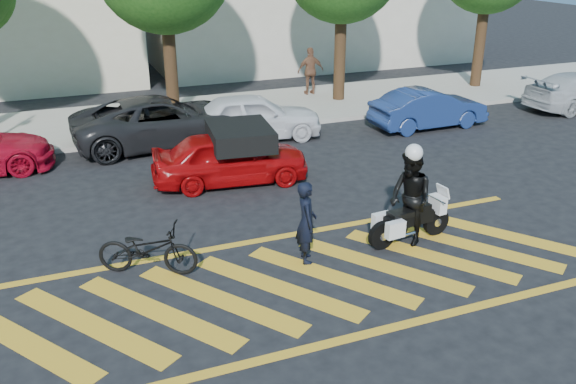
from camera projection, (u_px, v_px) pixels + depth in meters
name	position (u px, v px, depth m)	size (l,w,h in m)	color
ground	(307.00, 281.00, 11.47)	(90.00, 90.00, 0.00)	black
sidewalk	(174.00, 117.00, 21.74)	(60.00, 5.00, 0.15)	#9E998E
crosswalk	(305.00, 281.00, 11.45)	(12.33, 4.00, 0.01)	gold
officer_bike	(306.00, 222.00, 11.89)	(0.61, 0.40, 1.69)	black
bicycle	(147.00, 249.00, 11.56)	(0.67, 1.93, 1.01)	black
police_motorcycle	(409.00, 221.00, 12.77)	(2.04, 0.68, 0.90)	black
officer_moto	(410.00, 198.00, 12.58)	(0.97, 0.76, 2.01)	black
red_convertible	(230.00, 158.00, 15.86)	(1.63, 4.05, 1.38)	#A20709
parked_mid_left	(163.00, 121.00, 18.77)	(2.52, 5.46, 1.52)	black
parked_mid_right	(253.00, 116.00, 19.36)	(1.74, 4.34, 1.48)	white
parked_right	(428.00, 108.00, 20.57)	(1.40, 4.01, 1.32)	navy
pedestrian_right	(311.00, 71.00, 24.33)	(1.09, 0.45, 1.86)	brown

